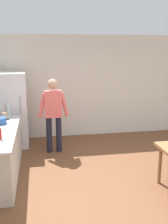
# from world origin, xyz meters

# --- Properties ---
(ground_plane) EXTENTS (14.00, 14.00, 0.00)m
(ground_plane) POSITION_xyz_m (0.00, 0.00, 0.00)
(ground_plane) COLOR brown
(wall_back) EXTENTS (6.40, 0.12, 2.70)m
(wall_back) POSITION_xyz_m (0.00, 3.00, 1.35)
(wall_back) COLOR silver
(wall_back) RESTS_ON ground_plane
(kitchen_counter) EXTENTS (0.64, 2.20, 0.90)m
(kitchen_counter) POSITION_xyz_m (-2.00, 0.80, 0.45)
(kitchen_counter) COLOR beige
(kitchen_counter) RESTS_ON ground_plane
(refrigerator) EXTENTS (0.70, 0.67, 1.80)m
(refrigerator) POSITION_xyz_m (-1.90, 2.40, 0.90)
(refrigerator) COLOR white
(refrigerator) RESTS_ON ground_plane
(person) EXTENTS (0.70, 0.22, 1.70)m
(person) POSITION_xyz_m (-0.95, 1.85, 0.98)
(person) COLOR #1E1E2D
(person) RESTS_ON ground_plane
(utensil_jar) EXTENTS (0.11, 0.11, 0.32)m
(utensil_jar) POSITION_xyz_m (-1.98, 1.64, 0.98)
(utensil_jar) COLOR tan
(utensil_jar) RESTS_ON kitchen_counter
(bottle_water_clear) EXTENTS (0.07, 0.07, 0.30)m
(bottle_water_clear) POSITION_xyz_m (-1.93, 1.81, 1.03)
(bottle_water_clear) COLOR silver
(bottle_water_clear) RESTS_ON kitchen_counter
(bottle_sauce_red) EXTENTS (0.06, 0.06, 0.24)m
(bottle_sauce_red) POSITION_xyz_m (-1.91, 0.33, 1.00)
(bottle_sauce_red) COLOR #B22319
(bottle_sauce_red) RESTS_ON kitchen_counter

